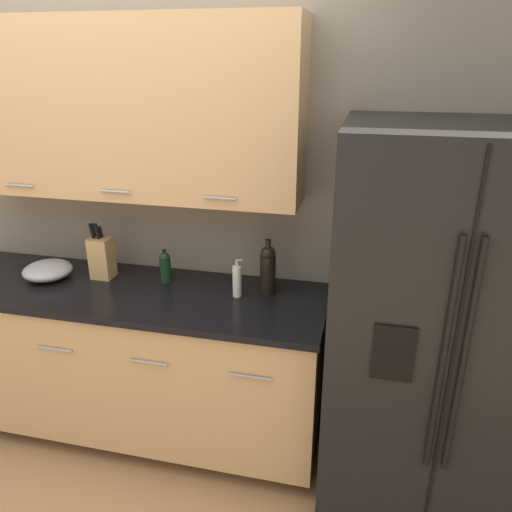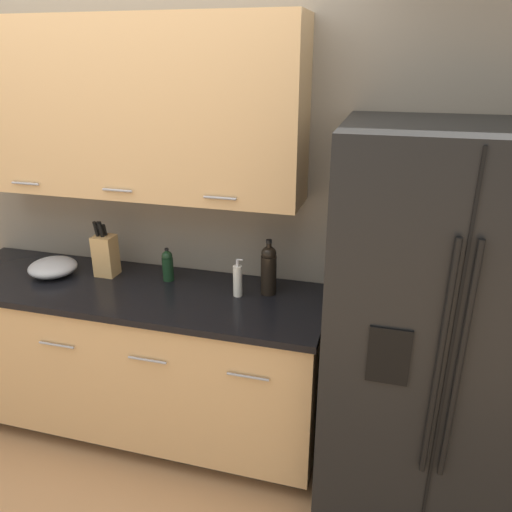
% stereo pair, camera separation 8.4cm
% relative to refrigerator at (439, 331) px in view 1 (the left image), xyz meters
% --- Properties ---
extents(wall_back, '(10.00, 0.39, 2.60)m').
position_rel_refrigerator_xyz_m(wall_back, '(-1.64, 0.36, 0.53)').
color(wall_back, gray).
rests_on(wall_back, ground_plane).
extents(counter_unit, '(2.13, 0.64, 0.92)m').
position_rel_refrigerator_xyz_m(counter_unit, '(-1.57, 0.07, -0.45)').
color(counter_unit, black).
rests_on(counter_unit, ground_plane).
extents(refrigerator, '(0.95, 0.79, 1.82)m').
position_rel_refrigerator_xyz_m(refrigerator, '(0.00, 0.00, 0.00)').
color(refrigerator, black).
rests_on(refrigerator, ground_plane).
extents(knife_block, '(0.11, 0.10, 0.32)m').
position_rel_refrigerator_xyz_m(knife_block, '(-1.76, 0.18, 0.13)').
color(knife_block, tan).
rests_on(knife_block, counter_unit).
extents(wine_bottle, '(0.08, 0.08, 0.30)m').
position_rel_refrigerator_xyz_m(wine_bottle, '(-0.83, 0.19, 0.14)').
color(wine_bottle, black).
rests_on(wine_bottle, counter_unit).
extents(soap_dispenser, '(0.05, 0.05, 0.20)m').
position_rel_refrigerator_xyz_m(soap_dispenser, '(-0.97, 0.12, 0.09)').
color(soap_dispenser, silver).
rests_on(soap_dispenser, counter_unit).
extents(oil_bottle, '(0.06, 0.06, 0.19)m').
position_rel_refrigerator_xyz_m(oil_bottle, '(-1.40, 0.20, 0.10)').
color(oil_bottle, black).
rests_on(oil_bottle, counter_unit).
extents(mixing_bowl, '(0.26, 0.26, 0.09)m').
position_rel_refrigerator_xyz_m(mixing_bowl, '(-2.05, 0.09, 0.05)').
color(mixing_bowl, '#A3A3A5').
rests_on(mixing_bowl, counter_unit).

